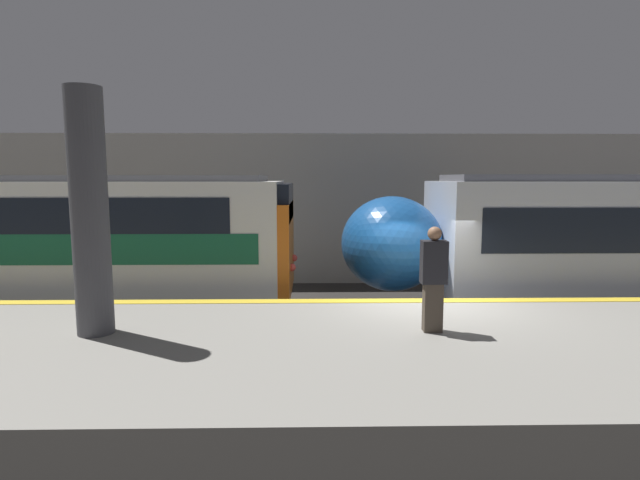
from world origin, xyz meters
TOP-DOWN VIEW (x-y plane):
  - ground_plane at (0.00, 0.00)m, footprint 120.00×120.00m
  - platform at (0.00, -2.48)m, footprint 40.00×4.96m
  - station_rear_barrier at (0.00, 6.49)m, footprint 50.00×0.15m
  - support_pillar_near at (-5.46, -2.03)m, footprint 0.53×0.53m
  - person_waiting at (-0.36, -2.04)m, footprint 0.38×0.24m

SIDE VIEW (x-z plane):
  - ground_plane at x=0.00m, z-range 0.00..0.00m
  - platform at x=0.00m, z-range 0.00..1.06m
  - person_waiting at x=-0.36m, z-range 1.10..2.71m
  - station_rear_barrier at x=0.00m, z-range 0.00..4.76m
  - support_pillar_near at x=-5.46m, z-range 1.06..4.69m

